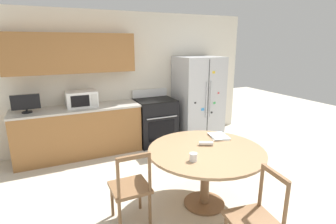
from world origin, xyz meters
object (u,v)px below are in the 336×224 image
oven_range (155,121)px  microwave (82,99)px  dining_chair_near (256,220)px  countertop_tv (26,103)px  dining_chair_left (131,188)px  candle_glass (193,158)px  refrigerator (198,98)px

oven_range → microwave: bearing=177.3°
dining_chair_near → countertop_tv: bearing=39.5°
dining_chair_left → candle_glass: size_ratio=9.90×
refrigerator → oven_range: bearing=176.2°
oven_range → dining_chair_near: 3.24m
oven_range → dining_chair_left: (-1.21, -2.20, -0.03)m
microwave → refrigerator: bearing=-3.2°
refrigerator → dining_chair_near: bearing=-112.5°
countertop_tv → oven_range: bearing=-0.2°
oven_range → candle_glass: oven_range is taller
candle_glass → oven_range: bearing=77.0°
microwave → oven_range: bearing=-2.7°
refrigerator → microwave: (-2.36, 0.13, 0.17)m
oven_range → refrigerator: bearing=-3.8°
dining_chair_left → countertop_tv: bearing=115.8°
refrigerator → dining_chair_near: refrigerator is taller
countertop_tv → dining_chair_left: size_ratio=0.48×
countertop_tv → dining_chair_near: 3.82m
dining_chair_near → dining_chair_left: (-0.88, 1.02, 0.00)m
refrigerator → dining_chair_left: bearing=-135.6°
refrigerator → microwave: 2.37m
dining_chair_near → dining_chair_left: same height
oven_range → dining_chair_near: size_ratio=1.20×
refrigerator → oven_range: refrigerator is taller
refrigerator → oven_range: (-0.97, 0.06, -0.40)m
countertop_tv → candle_glass: bearing=-55.6°
countertop_tv → dining_chair_near: bearing=-59.0°
candle_glass → dining_chair_near: bearing=-72.4°
microwave → dining_chair_left: microwave is taller
microwave → candle_glass: 2.68m
dining_chair_near → microwave: bearing=26.3°
oven_range → dining_chair_near: bearing=-96.0°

